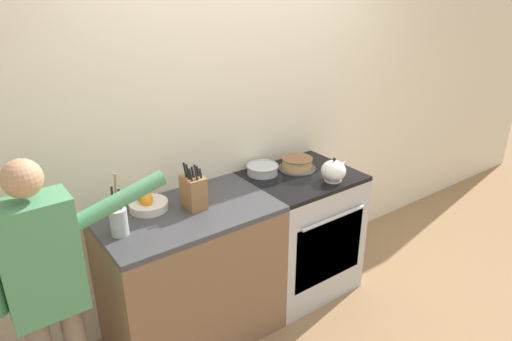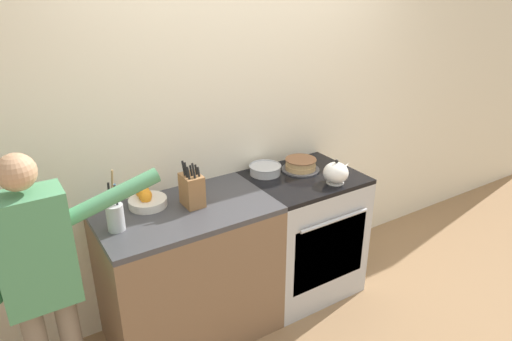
{
  "view_description": "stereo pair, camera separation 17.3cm",
  "coord_description": "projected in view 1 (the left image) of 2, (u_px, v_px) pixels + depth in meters",
  "views": [
    {
      "loc": [
        -1.72,
        -1.86,
        2.22
      ],
      "look_at": [
        -0.16,
        0.29,
        1.08
      ],
      "focal_mm": 32.0,
      "sensor_mm": 36.0,
      "label": 1
    },
    {
      "loc": [
        -1.58,
        -1.96,
        2.22
      ],
      "look_at": [
        -0.16,
        0.29,
        1.08
      ],
      "focal_mm": 32.0,
      "sensor_mm": 36.0,
      "label": 2
    }
  ],
  "objects": [
    {
      "name": "utensil_crock",
      "position": [
        119.0,
        220.0,
        2.44
      ],
      "size": [
        0.09,
        0.09,
        0.35
      ],
      "color": "#B7BABF",
      "rests_on": "counter_cabinet"
    },
    {
      "name": "counter_cabinet",
      "position": [
        192.0,
        275.0,
        2.9
      ],
      "size": [
        1.06,
        0.63,
        0.93
      ],
      "color": "brown",
      "rests_on": "ground_plane"
    },
    {
      "name": "layer_cake",
      "position": [
        297.0,
        164.0,
        3.28
      ],
      "size": [
        0.27,
        0.27,
        0.09
      ],
      "color": "#4C4C51",
      "rests_on": "stove_range"
    },
    {
      "name": "mixing_bowl",
      "position": [
        262.0,
        169.0,
        3.2
      ],
      "size": [
        0.23,
        0.23,
        0.07
      ],
      "color": "#B7BABF",
      "rests_on": "stove_range"
    },
    {
      "name": "fruit_bowl",
      "position": [
        147.0,
        203.0,
        2.72
      ],
      "size": [
        0.23,
        0.23,
        0.11
      ],
      "color": "silver",
      "rests_on": "counter_cabinet"
    },
    {
      "name": "stove_range",
      "position": [
        300.0,
        232.0,
        3.38
      ],
      "size": [
        0.75,
        0.67,
        0.93
      ],
      "color": "#B7BABF",
      "rests_on": "ground_plane"
    },
    {
      "name": "person_baker",
      "position": [
        47.0,
        281.0,
        2.14
      ],
      "size": [
        0.89,
        0.2,
        1.51
      ],
      "rotation": [
        0.0,
        0.0,
        -0.01
      ],
      "color": "#7A6B5B",
      "rests_on": "ground_plane"
    },
    {
      "name": "knife_block",
      "position": [
        194.0,
        191.0,
        2.72
      ],
      "size": [
        0.11,
        0.15,
        0.29
      ],
      "color": "olive",
      "rests_on": "counter_cabinet"
    },
    {
      "name": "wall_back",
      "position": [
        243.0,
        119.0,
        3.16
      ],
      "size": [
        8.0,
        0.04,
        2.6
      ],
      "color": "silver",
      "rests_on": "ground_plane"
    },
    {
      "name": "ground_plane",
      "position": [
        298.0,
        319.0,
        3.19
      ],
      "size": [
        16.0,
        16.0,
        0.0
      ],
      "primitive_type": "plane",
      "color": "#93704C"
    },
    {
      "name": "tea_kettle",
      "position": [
        334.0,
        171.0,
        3.08
      ],
      "size": [
        0.21,
        0.17,
        0.17
      ],
      "color": "white",
      "rests_on": "stove_range"
    }
  ]
}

